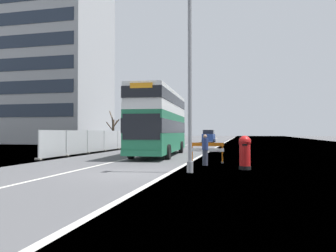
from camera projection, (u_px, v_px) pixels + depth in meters
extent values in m
cube|color=#4C4C4F|center=(126.00, 175.00, 14.31)|extent=(140.00, 280.00, 0.10)
cube|color=#B2AFA8|center=(167.00, 175.00, 13.90)|extent=(0.24, 196.00, 0.01)
cube|color=silver|center=(71.00, 172.00, 14.92)|extent=(0.16, 168.00, 0.01)
cube|color=#1E6B47|center=(160.00, 132.00, 25.30)|extent=(3.22, 11.61, 2.85)
cube|color=silver|center=(160.00, 112.00, 25.33)|extent=(3.22, 11.61, 0.40)
cube|color=silver|center=(160.00, 100.00, 25.35)|extent=(3.19, 11.50, 1.32)
cube|color=black|center=(160.00, 127.00, 25.31)|extent=(3.25, 11.73, 0.91)
cube|color=black|center=(160.00, 100.00, 25.35)|extent=(3.24, 11.67, 0.72)
cube|color=black|center=(141.00, 127.00, 19.63)|extent=(2.32, 0.20, 1.57)
cube|color=orange|center=(141.00, 85.00, 19.68)|extent=(1.39, 0.14, 0.32)
cube|color=#1E6B47|center=(160.00, 149.00, 25.28)|extent=(3.25, 11.73, 0.36)
cylinder|color=black|center=(131.00, 152.00, 21.98)|extent=(0.36, 1.02, 1.00)
cylinder|color=black|center=(168.00, 152.00, 21.56)|extent=(0.36, 1.02, 1.00)
cylinder|color=black|center=(152.00, 147.00, 28.60)|extent=(0.36, 1.02, 1.00)
cylinder|color=black|center=(181.00, 147.00, 28.18)|extent=(0.36, 1.02, 1.00)
cylinder|color=gray|center=(190.00, 84.00, 14.65)|extent=(0.18, 0.18, 7.91)
cylinder|color=gray|center=(190.00, 167.00, 14.59)|extent=(0.29, 0.29, 0.50)
cylinder|color=black|center=(245.00, 168.00, 15.78)|extent=(0.57, 0.57, 0.18)
cylinder|color=#B71414|center=(245.00, 154.00, 15.79)|extent=(0.53, 0.53, 1.16)
sphere|color=#B71414|center=(245.00, 142.00, 15.81)|extent=(0.59, 0.59, 0.59)
cube|color=black|center=(245.00, 145.00, 15.54)|extent=(0.22, 0.03, 0.07)
cube|color=orange|center=(207.00, 144.00, 19.07)|extent=(1.95, 0.18, 0.20)
cube|color=white|center=(207.00, 150.00, 19.06)|extent=(1.95, 0.18, 0.20)
cube|color=orange|center=(192.00, 154.00, 19.21)|extent=(0.07, 0.07, 1.09)
cube|color=black|center=(192.00, 162.00, 19.20)|extent=(0.16, 0.45, 0.08)
cube|color=orange|center=(222.00, 154.00, 18.90)|extent=(0.07, 0.07, 1.09)
cube|color=black|center=(222.00, 163.00, 18.89)|extent=(0.16, 0.45, 0.08)
cube|color=#A8AAAD|center=(53.00, 144.00, 22.90)|extent=(0.04, 3.26, 1.89)
cube|color=#A8AAAD|center=(77.00, 142.00, 26.21)|extent=(0.04, 3.26, 1.89)
cube|color=#A8AAAD|center=(96.00, 141.00, 29.52)|extent=(0.04, 3.26, 1.89)
cube|color=#A8AAAD|center=(111.00, 140.00, 32.83)|extent=(0.04, 3.26, 1.89)
cube|color=#A8AAAD|center=(123.00, 139.00, 36.14)|extent=(0.04, 3.26, 1.89)
cube|color=#A8AAAD|center=(133.00, 139.00, 39.45)|extent=(0.04, 3.26, 1.89)
cube|color=#A8AAAD|center=(142.00, 138.00, 42.76)|extent=(0.04, 3.26, 1.89)
cube|color=#A8AAAD|center=(149.00, 138.00, 46.07)|extent=(0.04, 3.26, 1.89)
cylinder|color=#939699|center=(38.00, 145.00, 21.24)|extent=(0.06, 0.06, 1.99)
cube|color=gray|center=(38.00, 159.00, 21.22)|extent=(0.44, 0.20, 0.12)
cylinder|color=#939699|center=(66.00, 143.00, 24.55)|extent=(0.06, 0.06, 1.99)
cube|color=gray|center=(66.00, 155.00, 24.53)|extent=(0.44, 0.20, 0.12)
cylinder|color=#939699|center=(87.00, 142.00, 27.86)|extent=(0.06, 0.06, 1.99)
cube|color=gray|center=(87.00, 153.00, 27.84)|extent=(0.44, 0.20, 0.12)
cylinder|color=#939699|center=(104.00, 141.00, 31.17)|extent=(0.06, 0.06, 1.99)
cube|color=gray|center=(104.00, 150.00, 31.15)|extent=(0.44, 0.20, 0.12)
cylinder|color=#939699|center=(117.00, 140.00, 34.48)|extent=(0.06, 0.06, 1.99)
cube|color=gray|center=(117.00, 149.00, 34.46)|extent=(0.44, 0.20, 0.12)
cylinder|color=#939699|center=(129.00, 139.00, 37.79)|extent=(0.06, 0.06, 1.99)
cube|color=gray|center=(128.00, 147.00, 37.77)|extent=(0.44, 0.20, 0.12)
cylinder|color=#939699|center=(138.00, 138.00, 41.10)|extent=(0.06, 0.06, 1.99)
cube|color=gray|center=(138.00, 146.00, 41.08)|extent=(0.44, 0.20, 0.12)
cylinder|color=#939699|center=(146.00, 138.00, 44.41)|extent=(0.06, 0.06, 1.99)
cube|color=gray|center=(146.00, 145.00, 44.39)|extent=(0.44, 0.20, 0.12)
cylinder|color=#939699|center=(153.00, 138.00, 47.72)|extent=(0.06, 0.06, 1.99)
cube|color=gray|center=(153.00, 144.00, 47.70)|extent=(0.44, 0.20, 0.12)
cube|color=slate|center=(163.00, 139.00, 43.69)|extent=(1.83, 4.35, 1.26)
cube|color=black|center=(163.00, 132.00, 43.71)|extent=(1.68, 2.40, 0.73)
cylinder|color=black|center=(172.00, 143.00, 44.79)|extent=(0.20, 0.60, 0.60)
cylinder|color=black|center=(159.00, 143.00, 45.21)|extent=(0.20, 0.60, 0.60)
cylinder|color=black|center=(168.00, 144.00, 42.16)|extent=(0.20, 0.60, 0.60)
cylinder|color=black|center=(154.00, 144.00, 42.58)|extent=(0.20, 0.60, 0.60)
cube|color=navy|center=(176.00, 138.00, 50.30)|extent=(1.74, 3.86, 1.32)
cube|color=black|center=(176.00, 132.00, 50.31)|extent=(1.60, 2.12, 0.66)
cylinder|color=black|center=(183.00, 142.00, 51.25)|extent=(0.20, 0.60, 0.60)
cylinder|color=black|center=(172.00, 142.00, 51.65)|extent=(0.20, 0.60, 0.60)
cylinder|color=black|center=(180.00, 142.00, 48.92)|extent=(0.20, 0.60, 0.60)
cylinder|color=black|center=(169.00, 142.00, 49.32)|extent=(0.20, 0.60, 0.60)
cube|color=navy|center=(209.00, 138.00, 56.88)|extent=(1.89, 4.24, 1.29)
cube|color=black|center=(209.00, 132.00, 56.90)|extent=(1.74, 2.33, 0.69)
cylinder|color=black|center=(215.00, 140.00, 57.93)|extent=(0.20, 0.60, 0.60)
cylinder|color=black|center=(204.00, 140.00, 58.37)|extent=(0.20, 0.60, 0.60)
cylinder|color=black|center=(213.00, 141.00, 55.38)|extent=(0.20, 0.60, 0.60)
cylinder|color=black|center=(202.00, 141.00, 55.81)|extent=(0.20, 0.60, 0.60)
cylinder|color=#4C3D2D|center=(113.00, 132.00, 44.56)|extent=(0.32, 0.32, 3.51)
cylinder|color=#4C3D2D|center=(116.00, 123.00, 44.49)|extent=(0.96, 0.16, 1.15)
cylinder|color=#4C3D2D|center=(115.00, 124.00, 44.86)|extent=(0.42, 0.78, 1.07)
cylinder|color=#4C3D2D|center=(111.00, 116.00, 45.10)|extent=(1.05, 0.97, 1.51)
cylinder|color=#4C3D2D|center=(110.00, 127.00, 44.45)|extent=(0.97, 0.62, 1.32)
cylinder|color=#4C3D2D|center=(113.00, 123.00, 44.05)|extent=(0.45, 1.19, 1.61)
cylinder|color=#4C3D2D|center=(133.00, 132.00, 58.56)|extent=(0.37, 0.37, 3.78)
cylinder|color=#4C3D2D|center=(138.00, 122.00, 58.62)|extent=(1.85, 0.64, 1.43)
cylinder|color=#4C3D2D|center=(134.00, 123.00, 58.84)|extent=(0.56, 0.78, 1.12)
cylinder|color=#4C3D2D|center=(131.00, 124.00, 58.86)|extent=(1.06, 0.48, 1.48)
cylinder|color=#4C3D2D|center=(130.00, 126.00, 58.24)|extent=(0.97, 1.08, 1.36)
cylinder|color=#4C3D2D|center=(133.00, 123.00, 58.00)|extent=(0.70, 1.27, 1.17)
cylinder|color=#2D3342|center=(205.00, 158.00, 17.69)|extent=(0.29, 0.29, 0.84)
cylinder|color=navy|center=(205.00, 144.00, 17.70)|extent=(0.34, 0.34, 0.62)
sphere|color=#937056|center=(205.00, 136.00, 17.71)|extent=(0.22, 0.22, 0.22)
cube|color=#9EA0A3|center=(38.00, 62.00, 54.75)|extent=(21.91, 13.28, 27.19)
cube|color=#232D3D|center=(10.00, 111.00, 48.10)|extent=(20.60, 0.08, 1.90)
cube|color=#232D3D|center=(10.00, 88.00, 48.17)|extent=(20.60, 0.08, 1.90)
cube|color=#232D3D|center=(10.00, 65.00, 48.23)|extent=(20.60, 0.08, 1.90)
cube|color=#232D3D|center=(10.00, 42.00, 48.29)|extent=(20.60, 0.08, 1.90)
cube|color=#232D3D|center=(11.00, 19.00, 48.35)|extent=(20.60, 0.08, 1.90)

